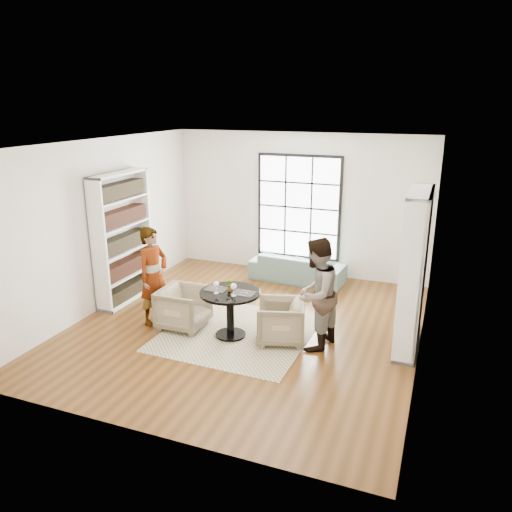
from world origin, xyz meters
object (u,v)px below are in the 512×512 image
at_px(wine_glass_right, 234,287).
at_px(wine_glass_left, 216,285).
at_px(pedestal_table, 230,304).
at_px(armchair_right, 280,321).
at_px(flower_centerpiece, 231,285).
at_px(armchair_left, 184,308).
at_px(sofa, 297,268).
at_px(person_left, 153,276).
at_px(person_right, 316,294).

bearing_deg(wine_glass_right, wine_glass_left, 179.83).
height_order(pedestal_table, armchair_right, pedestal_table).
distance_m(armchair_right, flower_centerpiece, 0.95).
relative_size(armchair_left, flower_centerpiece, 3.80).
xyz_separation_m(armchair_left, wine_glass_right, (0.98, -0.17, 0.56)).
xyz_separation_m(wine_glass_left, wine_glass_right, (0.30, -0.00, 0.01)).
bearing_deg(sofa, wine_glass_left, 86.22).
relative_size(pedestal_table, person_left, 0.57).
height_order(sofa, person_right, person_right).
distance_m(pedestal_table, flower_centerpiece, 0.31).
bearing_deg(wine_glass_right, person_right, 12.55).
relative_size(armchair_right, wine_glass_right, 3.53).
bearing_deg(sofa, flower_centerpiece, 89.27).
bearing_deg(pedestal_table, wine_glass_left, -140.98).
bearing_deg(armchair_left, person_right, -88.12).
height_order(sofa, person_left, person_left).
bearing_deg(wine_glass_left, pedestal_table, 39.02).
bearing_deg(sofa, person_right, 116.00).
bearing_deg(flower_centerpiece, armchair_right, 6.75).
xyz_separation_m(sofa, flower_centerpiece, (-0.25, -2.82, 0.58)).
xyz_separation_m(armchair_right, wine_glass_left, (-0.96, -0.27, 0.57)).
distance_m(armchair_left, armchair_right, 1.65).
relative_size(armchair_left, wine_glass_left, 3.83).
bearing_deg(armchair_right, wine_glass_left, -91.29).
distance_m(person_right, wine_glass_right, 1.25).
xyz_separation_m(pedestal_table, armchair_left, (-0.85, 0.03, -0.21)).
distance_m(sofa, person_left, 3.33).
xyz_separation_m(person_left, wine_glass_right, (1.53, -0.17, 0.08)).
height_order(person_right, flower_centerpiece, person_right).
height_order(pedestal_table, person_left, person_left).
bearing_deg(person_right, flower_centerpiece, -73.51).
relative_size(wine_glass_left, flower_centerpiece, 0.99).
height_order(sofa, armchair_left, armchair_left).
distance_m(pedestal_table, wine_glass_left, 0.41).
xyz_separation_m(armchair_left, person_left, (-0.55, 0.00, 0.49)).
height_order(person_left, person_right, person_right).
bearing_deg(person_right, wine_glass_right, -64.95).
xyz_separation_m(person_right, flower_centerpiece, (-1.34, -0.09, -0.00)).
relative_size(armchair_left, wine_glass_right, 3.68).
relative_size(armchair_left, armchair_right, 1.04).
bearing_deg(person_right, wine_glass_left, -67.38).
xyz_separation_m(pedestal_table, person_left, (-1.40, 0.03, 0.28)).
height_order(person_left, flower_centerpiece, person_left).
bearing_deg(armchair_left, wine_glass_right, -100.58).
bearing_deg(person_left, flower_centerpiece, -77.60).
bearing_deg(armchair_right, armchair_left, -103.38).
bearing_deg(sofa, pedestal_table, 89.21).
relative_size(person_right, wine_glass_left, 8.72).
height_order(pedestal_table, sofa, pedestal_table).
relative_size(armchair_right, flower_centerpiece, 3.65).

